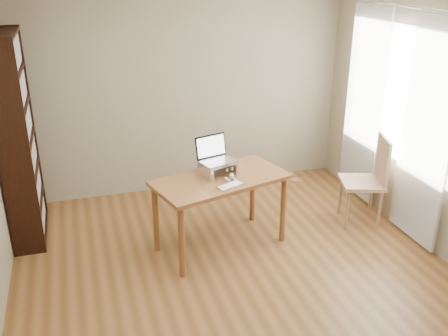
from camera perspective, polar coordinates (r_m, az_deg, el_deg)
room at (r=3.98m, az=2.84°, el=2.20°), size 4.04×4.54×2.64m
bookshelf at (r=5.33m, az=-22.52°, el=2.97°), size 0.30×0.90×2.10m
curtains at (r=5.55m, az=18.68°, el=5.58°), size 0.03×1.90×2.25m
desk at (r=4.85m, az=-0.39°, el=-2.30°), size 1.42×0.97×0.75m
laptop_stand at (r=4.85m, az=-0.67°, el=0.13°), size 0.32×0.25×0.13m
laptop at (r=4.86m, az=-0.88°, el=1.57°), size 0.39×0.36×0.24m
keyboard at (r=4.62m, az=0.72°, el=-2.04°), size 0.28×0.20×0.02m
coaster at (r=4.81m, az=8.22°, el=-1.33°), size 0.11×0.11×0.01m
cat at (r=4.89m, az=-0.35°, el=0.05°), size 0.23×0.47×0.14m
chair at (r=5.61m, az=16.18°, el=-0.89°), size 0.55×0.54×0.98m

